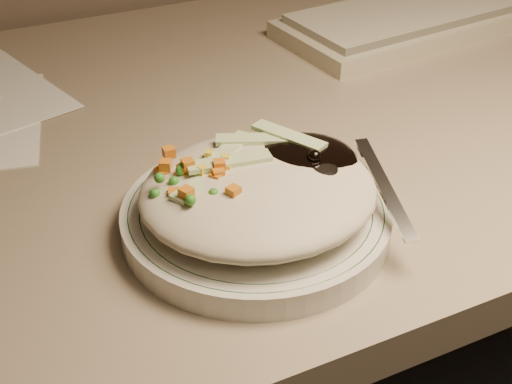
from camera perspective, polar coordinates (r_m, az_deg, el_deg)
name	(u,v)px	position (r m, az deg, el deg)	size (l,w,h in m)	color
desk	(253,252)	(0.88, -0.28, -4.83)	(1.40, 0.70, 0.74)	gray
plate	(256,218)	(0.58, 0.00, -2.12)	(0.22, 0.22, 0.02)	silver
plate_rim	(256,208)	(0.58, 0.00, -1.32)	(0.21, 0.21, 0.00)	#144723
meal	(261,185)	(0.57, 0.42, 0.55)	(0.20, 0.19, 0.05)	#BBB398
keyboard	(436,13)	(1.03, 14.24, 13.73)	(0.46, 0.20, 0.03)	#B8B197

